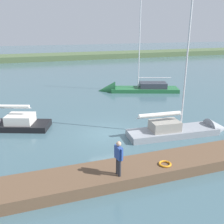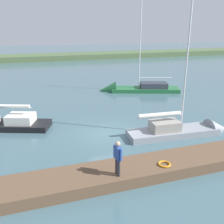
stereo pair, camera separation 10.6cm
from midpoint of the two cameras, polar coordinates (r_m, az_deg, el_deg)
ground_plane at (r=18.54m, az=-0.58°, el=-4.86°), size 200.00×200.00×0.00m
far_shoreline at (r=63.96m, az=-13.75°, el=11.35°), size 180.00×8.00×2.40m
dock_pier at (r=13.70m, az=6.79°, el=-12.61°), size 20.78×2.18×0.60m
life_ring_buoy at (r=13.65m, az=11.87°, el=-11.34°), size 0.66×0.66×0.10m
sailboat_behind_pier at (r=30.89m, az=4.67°, el=4.93°), size 9.77×5.30×11.80m
sailboat_outer_mooring at (r=19.18m, az=16.39°, el=-4.14°), size 7.85×2.26×10.03m
person_on_dock at (r=12.08m, az=1.55°, el=-9.78°), size 0.29×0.66×1.77m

